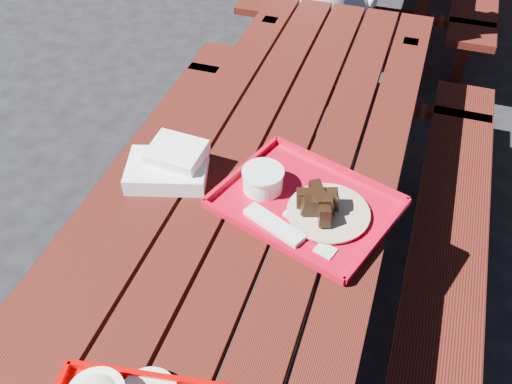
# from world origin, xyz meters

# --- Properties ---
(ground) EXTENTS (60.00, 60.00, 0.00)m
(ground) POSITION_xyz_m (0.00, 0.00, 0.00)
(ground) COLOR black
(ground) RESTS_ON ground
(picnic_table_near) EXTENTS (1.41, 2.40, 0.75)m
(picnic_table_near) POSITION_xyz_m (-0.00, 0.00, 0.56)
(picnic_table_near) COLOR #44150D
(picnic_table_near) RESTS_ON ground
(far_tray) EXTENTS (0.56, 0.50, 0.08)m
(far_tray) POSITION_xyz_m (0.12, -0.10, 0.77)
(far_tray) COLOR #B1061E
(far_tray) RESTS_ON picnic_table_near
(white_cloth) EXTENTS (0.27, 0.23, 0.10)m
(white_cloth) POSITION_xyz_m (-0.29, -0.09, 0.79)
(white_cloth) COLOR white
(white_cloth) RESTS_ON picnic_table_near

